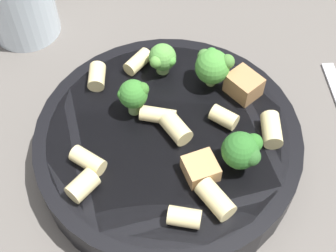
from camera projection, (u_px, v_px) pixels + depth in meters
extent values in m
plane|color=#5B5651|center=(168.00, 156.00, 0.41)|extent=(2.00, 2.00, 0.00)
cylinder|color=black|center=(168.00, 145.00, 0.40)|extent=(0.22, 0.22, 0.04)
cylinder|color=beige|center=(168.00, 135.00, 0.39)|extent=(0.20, 0.20, 0.01)
torus|color=black|center=(168.00, 134.00, 0.39)|extent=(0.22, 0.22, 0.00)
cylinder|color=#84AD60|center=(134.00, 105.00, 0.39)|extent=(0.01, 0.01, 0.01)
sphere|color=#387A2D|center=(133.00, 94.00, 0.38)|extent=(0.02, 0.02, 0.02)
sphere|color=#377E2B|center=(122.00, 94.00, 0.38)|extent=(0.01, 0.01, 0.01)
sphere|color=#38722A|center=(142.00, 89.00, 0.38)|extent=(0.01, 0.01, 0.01)
cylinder|color=#93B766|center=(211.00, 79.00, 0.41)|extent=(0.01, 0.01, 0.01)
sphere|color=#478E38|center=(212.00, 67.00, 0.40)|extent=(0.03, 0.03, 0.03)
sphere|color=#3E8A35|center=(212.00, 54.00, 0.40)|extent=(0.01, 0.01, 0.01)
sphere|color=#447B36|center=(205.00, 56.00, 0.40)|extent=(0.01, 0.01, 0.01)
sphere|color=#477B34|center=(227.00, 62.00, 0.39)|extent=(0.01, 0.01, 0.01)
cylinder|color=#84AD60|center=(163.00, 67.00, 0.42)|extent=(0.01, 0.01, 0.01)
sphere|color=#569942|center=(163.00, 57.00, 0.41)|extent=(0.02, 0.02, 0.02)
sphere|color=#4E9F3C|center=(171.00, 61.00, 0.41)|extent=(0.01, 0.01, 0.01)
sphere|color=#58963F|center=(156.00, 62.00, 0.40)|extent=(0.01, 0.01, 0.01)
cylinder|color=#9EC175|center=(238.00, 161.00, 0.36)|extent=(0.01, 0.01, 0.01)
sphere|color=#2D6B28|center=(240.00, 150.00, 0.35)|extent=(0.03, 0.03, 0.03)
sphere|color=#2D5F28|center=(251.00, 156.00, 0.34)|extent=(0.01, 0.01, 0.01)
sphere|color=#2F6E28|center=(253.00, 143.00, 0.35)|extent=(0.01, 0.01, 0.01)
cylinder|color=beige|center=(271.00, 130.00, 0.38)|extent=(0.02, 0.03, 0.02)
cylinder|color=beige|center=(184.00, 217.00, 0.33)|extent=(0.02, 0.02, 0.01)
cylinder|color=beige|center=(158.00, 115.00, 0.39)|extent=(0.03, 0.02, 0.01)
cylinder|color=beige|center=(216.00, 199.00, 0.34)|extent=(0.03, 0.03, 0.02)
cylinder|color=beige|center=(175.00, 132.00, 0.38)|extent=(0.03, 0.03, 0.02)
cylinder|color=beige|center=(224.00, 117.00, 0.39)|extent=(0.03, 0.02, 0.01)
cylinder|color=beige|center=(138.00, 62.00, 0.42)|extent=(0.02, 0.03, 0.01)
cylinder|color=beige|center=(88.00, 161.00, 0.36)|extent=(0.03, 0.02, 0.01)
cylinder|color=beige|center=(83.00, 186.00, 0.35)|extent=(0.03, 0.03, 0.02)
cylinder|color=beige|center=(97.00, 76.00, 0.41)|extent=(0.02, 0.03, 0.01)
cube|color=#A87A4C|center=(244.00, 85.00, 0.40)|extent=(0.04, 0.04, 0.02)
cube|color=tan|center=(201.00, 169.00, 0.36)|extent=(0.03, 0.03, 0.01)
cylinder|color=silver|center=(25.00, 18.00, 0.49)|extent=(0.06, 0.06, 0.03)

